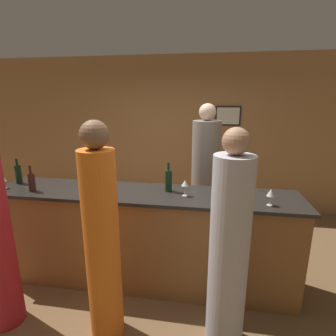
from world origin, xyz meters
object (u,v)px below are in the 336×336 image
wine_bottle_2 (18,174)px  bartender (205,185)px  guest_0 (102,242)px  wine_bottle_1 (32,182)px  guest_2 (229,252)px  wine_bottle_0 (168,180)px

wine_bottle_2 → bartender: bearing=19.0°
guest_0 → wine_bottle_1: (-1.02, 0.58, 0.28)m
guest_0 → bartender: bearing=62.6°
wine_bottle_1 → guest_2: bearing=-14.2°
wine_bottle_0 → guest_0: bearing=-117.7°
guest_0 → wine_bottle_2: size_ratio=6.45×
bartender → wine_bottle_1: (-1.82, -0.96, 0.26)m
guest_0 → wine_bottle_2: 1.59m
guest_0 → guest_2: guest_0 is taller
bartender → wine_bottle_1: size_ratio=7.03×
guest_0 → wine_bottle_2: guest_0 is taller
guest_2 → wine_bottle_2: size_ratio=6.30×
bartender → guest_0: bartender is taller
wine_bottle_0 → wine_bottle_2: wine_bottle_0 is taller
bartender → wine_bottle_0: (-0.37, -0.73, 0.28)m
wine_bottle_0 → wine_bottle_1: size_ratio=1.12×
bartender → guest_0: bearing=62.6°
bartender → wine_bottle_0: bearing=62.9°
guest_0 → guest_2: size_ratio=1.02×
wine_bottle_0 → wine_bottle_1: 1.46m
wine_bottle_0 → wine_bottle_2: 1.77m
bartender → guest_0: (-0.80, -1.54, -0.02)m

